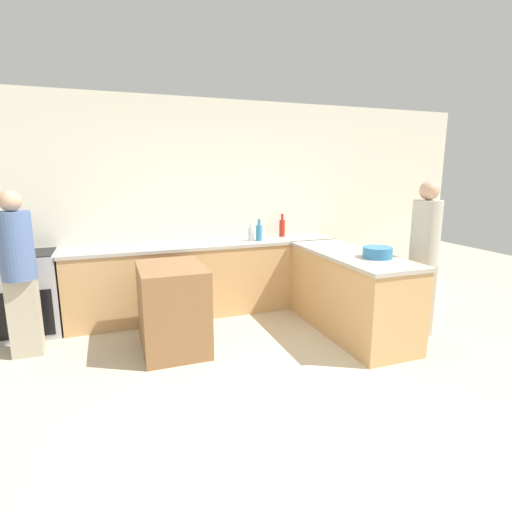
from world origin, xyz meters
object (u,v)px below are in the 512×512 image
at_px(person_by_range, 19,268).
at_px(dish_soap_bottle, 259,232).
at_px(vinegar_bottle_clear, 251,234).
at_px(island_table, 173,308).
at_px(range_oven, 28,294).
at_px(person_at_peninsula, 424,253).
at_px(hot_sauce_bottle, 282,227).
at_px(mixing_bowl, 377,252).

bearing_deg(person_by_range, dish_soap_bottle, 11.38).
bearing_deg(vinegar_bottle_clear, island_table, -141.80).
distance_m(range_oven, dish_soap_bottle, 2.78).
relative_size(range_oven, person_at_peninsula, 0.54).
bearing_deg(person_by_range, island_table, -14.09).
bearing_deg(person_by_range, person_at_peninsula, -13.33).
height_order(range_oven, dish_soap_bottle, dish_soap_bottle).
bearing_deg(hot_sauce_bottle, vinegar_bottle_clear, -161.17).
distance_m(island_table, vinegar_bottle_clear, 1.59).
xyz_separation_m(mixing_bowl, dish_soap_bottle, (-0.79, 1.41, 0.05)).
relative_size(island_table, hot_sauce_bottle, 2.84).
bearing_deg(person_by_range, vinegar_bottle_clear, 12.60).
bearing_deg(mixing_bowl, island_table, 165.56).
bearing_deg(person_at_peninsula, person_by_range, 166.67).
relative_size(range_oven, vinegar_bottle_clear, 4.09).
height_order(range_oven, hot_sauce_bottle, hot_sauce_bottle).
xyz_separation_m(island_table, person_at_peninsula, (2.60, -0.60, 0.50)).
bearing_deg(island_table, mixing_bowl, -14.44).
bearing_deg(mixing_bowl, hot_sauce_bottle, 102.65).
distance_m(island_table, hot_sauce_bottle, 2.10).
relative_size(island_table, vinegar_bottle_clear, 3.88).
bearing_deg(vinegar_bottle_clear, dish_soap_bottle, -19.88).
distance_m(range_oven, vinegar_bottle_clear, 2.67).
bearing_deg(vinegar_bottle_clear, mixing_bowl, -58.54).
bearing_deg(island_table, vinegar_bottle_clear, 38.20).
bearing_deg(range_oven, dish_soap_bottle, -1.46).
xyz_separation_m(mixing_bowl, person_at_peninsula, (0.55, -0.07, -0.04)).
relative_size(island_table, dish_soap_bottle, 3.16).
distance_m(range_oven, mixing_bowl, 3.84).
bearing_deg(dish_soap_bottle, island_table, -145.20).
distance_m(hot_sauce_bottle, dish_soap_bottle, 0.47).
xyz_separation_m(hot_sauce_bottle, person_by_range, (-3.08, -0.75, -0.15)).
bearing_deg(dish_soap_bottle, person_at_peninsula, -48.01).
bearing_deg(vinegar_bottle_clear, hot_sauce_bottle, 18.83).
bearing_deg(island_table, dish_soap_bottle, 34.80).
height_order(vinegar_bottle_clear, person_by_range, person_by_range).
height_order(island_table, dish_soap_bottle, dish_soap_bottle).
height_order(range_oven, island_table, range_oven).
distance_m(mixing_bowl, vinegar_bottle_clear, 1.70).
bearing_deg(dish_soap_bottle, mixing_bowl, -60.93).
distance_m(island_table, mixing_bowl, 2.19).
xyz_separation_m(island_table, mixing_bowl, (2.06, -0.53, 0.53)).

